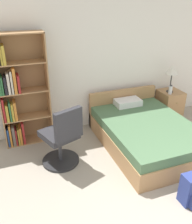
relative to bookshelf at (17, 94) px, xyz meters
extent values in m
cube|color=white|center=(1.52, 0.24, 0.38)|extent=(9.00, 0.06, 2.60)
cube|color=#AD7F51|center=(0.52, 0.00, 0.04)|extent=(0.02, 0.31, 1.93)
cube|color=#936C45|center=(0.11, 0.14, 0.04)|extent=(0.82, 0.01, 1.93)
cube|color=#AD7F51|center=(0.11, 0.00, -0.91)|extent=(0.78, 0.29, 0.02)
cube|color=navy|center=(-0.25, -0.06, -0.74)|extent=(0.03, 0.17, 0.33)
cube|color=orange|center=(-0.21, -0.05, -0.71)|extent=(0.03, 0.19, 0.40)
cube|color=#665B51|center=(-0.16, -0.06, -0.72)|extent=(0.04, 0.17, 0.36)
cube|color=maroon|center=(-0.12, -0.06, -0.76)|extent=(0.02, 0.19, 0.29)
cube|color=gold|center=(-0.08, -0.03, -0.75)|extent=(0.03, 0.23, 0.30)
cube|color=orange|center=(-0.05, -0.04, -0.74)|extent=(0.04, 0.23, 0.32)
cube|color=maroon|center=(0.01, -0.04, -0.70)|extent=(0.04, 0.22, 0.40)
cube|color=#AD7F51|center=(0.11, 0.00, -0.43)|extent=(0.78, 0.29, 0.02)
cube|color=maroon|center=(-0.25, -0.03, -0.22)|extent=(0.03, 0.24, 0.41)
cube|color=gold|center=(-0.20, -0.06, -0.27)|extent=(0.04, 0.18, 0.30)
cube|color=#2D6638|center=(-0.16, -0.05, -0.25)|extent=(0.03, 0.20, 0.34)
cube|color=gold|center=(-0.12, -0.06, -0.27)|extent=(0.03, 0.18, 0.30)
cube|color=orange|center=(-0.07, -0.04, -0.26)|extent=(0.04, 0.22, 0.33)
cube|color=#AD7F51|center=(0.11, 0.00, 0.05)|extent=(0.78, 0.29, 0.02)
cube|color=#2D6638|center=(-0.21, -0.03, 0.21)|extent=(0.03, 0.24, 0.30)
cube|color=black|center=(-0.16, -0.03, 0.20)|extent=(0.04, 0.23, 0.29)
cube|color=beige|center=(-0.11, -0.05, 0.23)|extent=(0.04, 0.19, 0.34)
cube|color=beige|center=(-0.06, -0.05, 0.24)|extent=(0.03, 0.20, 0.37)
cube|color=orange|center=(-0.01, -0.04, 0.27)|extent=(0.04, 0.23, 0.42)
cube|color=maroon|center=(0.04, -0.04, 0.21)|extent=(0.04, 0.21, 0.30)
cube|color=#AD7F51|center=(0.11, 0.00, 0.53)|extent=(0.78, 0.29, 0.02)
cube|color=gold|center=(-0.16, -0.03, 0.73)|extent=(0.03, 0.24, 0.38)
cube|color=gold|center=(-0.12, -0.03, 0.69)|extent=(0.04, 0.23, 0.29)
cube|color=#AD7F51|center=(0.11, 0.00, 0.99)|extent=(0.82, 0.31, 0.02)
cube|color=#AD7F51|center=(2.02, -0.91, -0.77)|extent=(1.43, 2.02, 0.31)
cube|color=#4C704C|center=(2.02, -0.91, -0.53)|extent=(1.40, 1.98, 0.16)
cube|color=#AD7F51|center=(2.02, 0.06, -0.56)|extent=(1.43, 0.08, 0.72)
cube|color=white|center=(2.02, -0.15, -0.39)|extent=(0.50, 0.30, 0.12)
cylinder|color=#232326|center=(0.49, -0.83, -0.90)|extent=(0.59, 0.59, 0.04)
cylinder|color=#333338|center=(0.49, -0.83, -0.67)|extent=(0.06, 0.06, 0.42)
cube|color=#2D2D33|center=(0.49, -0.83, -0.41)|extent=(0.62, 0.62, 0.10)
cube|color=#2D2D33|center=(0.59, -1.09, -0.13)|extent=(0.44, 0.23, 0.46)
cube|color=#AD7F51|center=(3.07, -0.07, -0.63)|extent=(0.45, 0.47, 0.59)
sphere|color=tan|center=(3.07, -0.32, -0.51)|extent=(0.02, 0.02, 0.02)
cylinder|color=#333333|center=(3.02, -0.08, -0.32)|extent=(0.14, 0.14, 0.02)
cylinder|color=#333333|center=(3.02, -0.08, -0.13)|extent=(0.02, 0.02, 0.37)
cone|color=silver|center=(3.02, -0.08, 0.14)|extent=(0.26, 0.26, 0.17)
cylinder|color=silver|center=(2.96, -0.19, -0.25)|extent=(0.08, 0.08, 0.17)
cylinder|color=#2D2D33|center=(2.96, -0.19, -0.15)|extent=(0.05, 0.05, 0.02)
camera|label=1|loc=(-0.13, -4.10, 1.55)|focal=40.00mm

